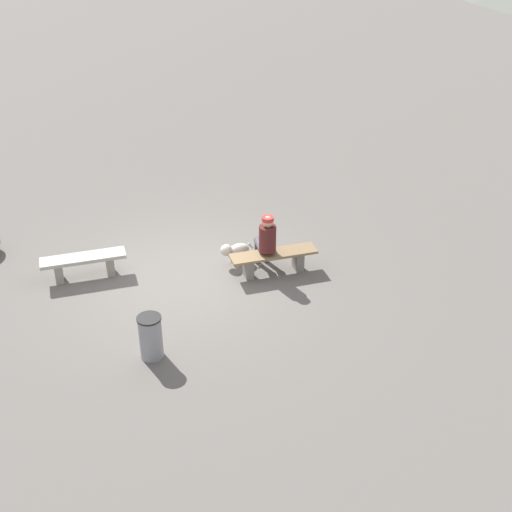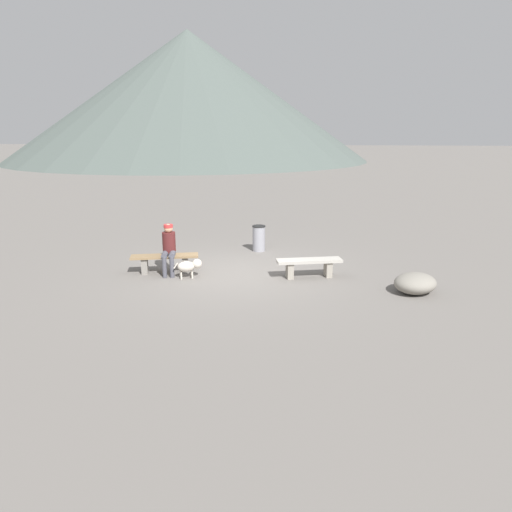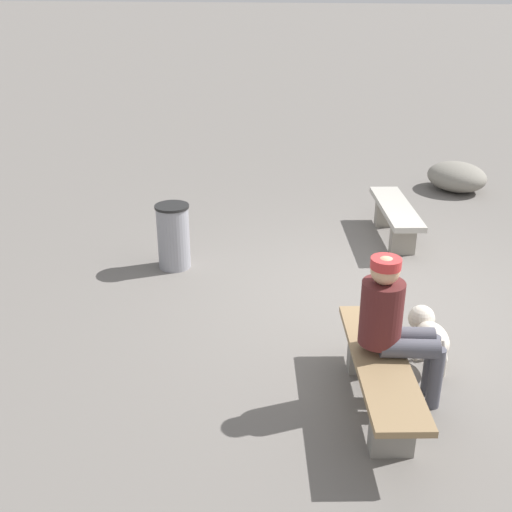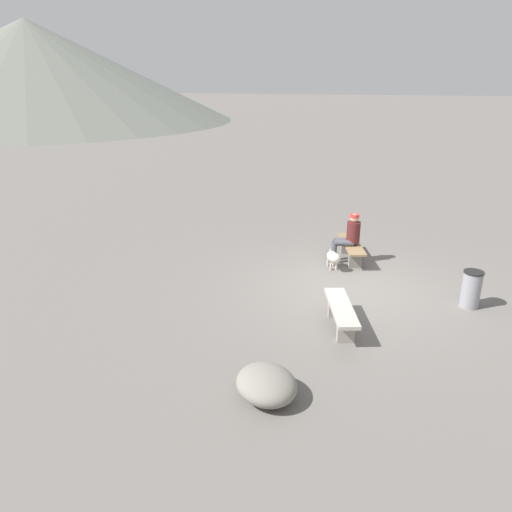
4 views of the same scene
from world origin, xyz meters
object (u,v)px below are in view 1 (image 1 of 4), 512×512
Objects in this scene: dog at (235,250)px; trash_bin at (151,337)px; bench_right at (274,259)px; seated_person at (266,239)px; bench_left at (84,263)px.

dog is 0.86× the size of trash_bin.
seated_person is at bearing 140.10° from bench_right.
seated_person is (3.48, 0.06, 0.40)m from bench_left.
bench_left reaches higher than bench_right.
dog is (-0.73, 0.38, -0.01)m from bench_right.
dog reaches higher than bench_left.
bench_left is 2.14× the size of trash_bin.
bench_left is at bearing 165.68° from bench_right.
dog is at bearing -6.83° from bench_left.
trash_bin reaches higher than dog.
seated_person reaches higher than dog.
trash_bin reaches higher than bench_left.
bench_left is at bearing 170.02° from seated_person.
bench_left is 0.95× the size of bench_right.
dog reaches higher than bench_right.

